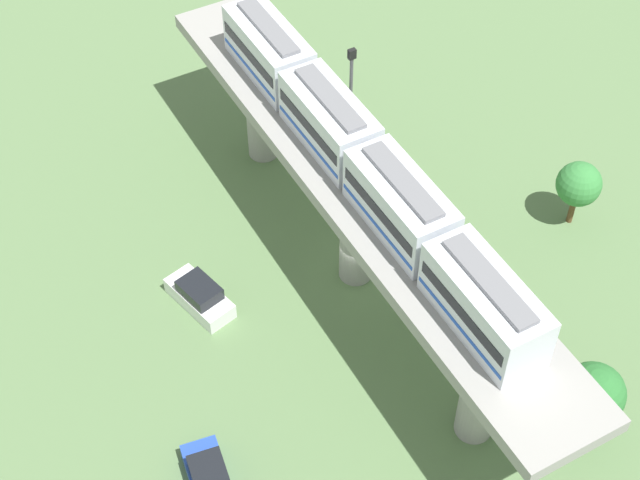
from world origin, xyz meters
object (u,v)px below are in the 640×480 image
(parked_car_blue, at_px, (210,480))
(signal_post, at_px, (350,113))
(parked_car_white, at_px, (200,296))
(tree_mid_lot, at_px, (579,184))
(train, at_px, (364,161))
(tree_near_viaduct, at_px, (593,394))

(parked_car_blue, distance_m, signal_post, 22.61)
(parked_car_white, bearing_deg, parked_car_blue, 54.17)
(tree_mid_lot, bearing_deg, parked_car_white, -12.58)
(parked_car_white, bearing_deg, signal_post, -173.73)
(parked_car_white, relative_size, signal_post, 0.44)
(train, height_order, tree_mid_lot, train)
(train, height_order, parked_car_white, train)
(tree_mid_lot, relative_size, signal_post, 0.44)
(tree_near_viaduct, distance_m, tree_mid_lot, 14.32)
(tree_mid_lot, distance_m, signal_post, 13.86)
(parked_car_blue, relative_size, signal_post, 0.44)
(train, xyz_separation_m, signal_post, (-3.40, -7.00, -3.48))
(tree_mid_lot, xyz_separation_m, signal_post, (9.93, -9.34, 2.52))
(train, height_order, tree_near_viaduct, train)
(train, bearing_deg, tree_near_viaduct, 109.27)
(parked_car_blue, relative_size, tree_mid_lot, 1.00)
(signal_post, bearing_deg, tree_mid_lot, 136.75)
(parked_car_white, xyz_separation_m, signal_post, (-12.07, -4.43, 4.85))
(parked_car_blue, distance_m, tree_near_viaduct, 18.85)
(tree_near_viaduct, bearing_deg, parked_car_white, -50.58)
(parked_car_blue, xyz_separation_m, tree_near_viaduct, (-17.74, 5.97, 2.20))
(parked_car_white, height_order, parked_car_blue, same)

